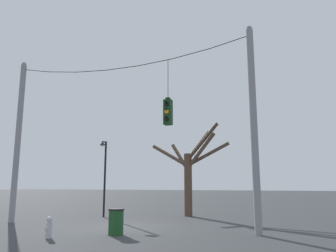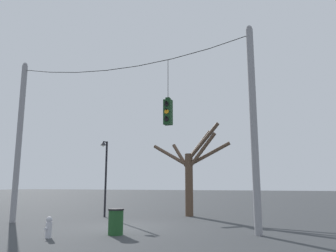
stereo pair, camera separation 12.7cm
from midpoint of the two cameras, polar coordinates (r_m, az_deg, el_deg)
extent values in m
plane|color=#383A3D|center=(15.73, -7.68, -17.01)|extent=(200.00, 200.00, 0.00)
cylinder|color=gray|center=(19.05, -24.35, -2.36)|extent=(0.29, 0.29, 8.37)
sphere|color=gray|center=(20.01, -23.45, 9.77)|extent=(0.24, 0.24, 0.24)
cylinder|color=gray|center=(13.57, 14.96, -0.11)|extent=(0.29, 0.29, 8.37)
sphere|color=gray|center=(14.89, 14.18, 16.20)|extent=(0.24, 0.24, 0.24)
cylinder|color=black|center=(19.28, -21.68, 8.88)|extent=(1.74, 0.03, 0.37)
cylinder|color=black|center=(18.11, -17.62, 8.90)|extent=(1.74, 0.03, 0.26)
cylinder|color=black|center=(17.07, -13.01, 9.24)|extent=(1.74, 0.03, 0.14)
cylinder|color=black|center=(16.19, -7.83, 9.94)|extent=(1.73, 0.03, 0.03)
cylinder|color=black|center=(15.50, -2.07, 11.00)|extent=(1.74, 0.03, 0.14)
cylinder|color=black|center=(15.03, 4.19, 12.44)|extent=(1.74, 0.03, 0.26)
cylinder|color=black|center=(14.79, 10.83, 14.19)|extent=(1.74, 0.03, 0.37)
cube|color=#143819|center=(14.56, 0.25, 2.40)|extent=(0.34, 0.34, 1.13)
cube|color=#143819|center=(14.71, 0.25, 4.74)|extent=(0.19, 0.19, 0.10)
cylinder|color=black|center=(14.98, 0.24, 8.26)|extent=(0.02, 0.02, 1.80)
cylinder|color=black|center=(14.47, -0.01, 3.86)|extent=(0.20, 0.03, 0.20)
cylinder|color=black|center=(14.45, -0.07, 4.25)|extent=(0.07, 0.12, 0.07)
cylinder|color=orange|center=(14.39, -0.01, 2.55)|extent=(0.20, 0.03, 0.20)
cylinder|color=black|center=(14.37, -0.07, 2.94)|extent=(0.07, 0.12, 0.07)
cylinder|color=black|center=(14.32, -0.01, 1.23)|extent=(0.20, 0.03, 0.20)
cylinder|color=black|center=(14.30, -0.07, 1.61)|extent=(0.07, 0.12, 0.07)
cylinder|color=black|center=(14.81, 0.50, 3.54)|extent=(0.20, 0.03, 0.20)
cylinder|color=black|center=(14.87, 0.56, 3.84)|extent=(0.07, 0.12, 0.07)
cylinder|color=orange|center=(14.73, 0.50, 2.25)|extent=(0.20, 0.03, 0.20)
cylinder|color=black|center=(14.79, 0.56, 2.56)|extent=(0.07, 0.12, 0.07)
cylinder|color=black|center=(14.66, 0.50, 0.96)|extent=(0.20, 0.03, 0.20)
cylinder|color=black|center=(14.72, 0.56, 1.27)|extent=(0.07, 0.12, 0.07)
cylinder|color=black|center=(20.39, -10.61, -8.98)|extent=(0.12, 0.12, 4.52)
cylinder|color=black|center=(20.38, -10.71, -2.74)|extent=(0.07, 0.41, 0.07)
cone|color=#232328|center=(20.19, -11.02, -2.99)|extent=(0.37, 0.37, 0.22)
sphere|color=silver|center=(20.18, -11.03, -3.30)|extent=(0.17, 0.17, 0.17)
cylinder|color=brown|center=(20.60, 3.87, -10.13)|extent=(0.49, 0.49, 3.81)
cylinder|color=brown|center=(20.18, 6.30, -2.75)|extent=(2.26, 0.91, 2.22)
cylinder|color=brown|center=(20.94, 5.65, -3.31)|extent=(1.46, 1.02, 1.91)
cylinder|color=brown|center=(20.55, 7.35, -4.88)|extent=(2.66, 0.63, 1.53)
cylinder|color=brown|center=(21.18, 2.47, -5.49)|extent=(1.49, 0.95, 1.85)
cylinder|color=brown|center=(21.51, 0.71, -5.21)|extent=(2.84, 1.09, 1.62)
cylinder|color=brown|center=(20.24, 6.05, -4.34)|extent=(2.01, 0.71, 2.19)
cylinder|color=silver|center=(13.11, -19.80, -16.66)|extent=(0.22, 0.22, 0.56)
sphere|color=silver|center=(13.08, -19.70, -15.10)|extent=(0.22, 0.22, 0.22)
cylinder|color=silver|center=(13.00, -20.20, -16.45)|extent=(0.09, 0.10, 0.09)
cylinder|color=#1E4C23|center=(13.24, -8.80, -16.28)|extent=(0.57, 0.57, 0.92)
cylinder|color=black|center=(13.20, -8.74, -14.17)|extent=(0.62, 0.62, 0.06)
camera|label=1|loc=(0.06, -89.75, -0.05)|focal=35.00mm
camera|label=2|loc=(0.06, 90.25, 0.05)|focal=35.00mm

